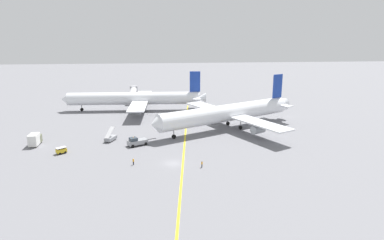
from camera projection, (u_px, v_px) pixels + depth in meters
name	position (u px, v px, depth m)	size (l,w,h in m)	color
ground_plane	(173.00, 163.00, 84.48)	(600.00, 600.00, 0.00)	slate
taxiway_stripe	(184.00, 150.00, 94.47)	(0.50, 120.00, 0.01)	yellow
airliner_at_gate_left	(135.00, 99.00, 141.96)	(60.44, 45.06, 16.30)	white
airliner_being_pushed	(227.00, 113.00, 114.15)	(52.65, 46.87, 17.09)	white
pushback_tug	(137.00, 142.00, 97.81)	(8.50, 5.20, 2.83)	gray
gse_stair_truck_yellow	(111.00, 138.00, 102.05)	(3.56, 4.94, 4.06)	gray
gse_catering_truck_tall	(35.00, 139.00, 97.97)	(2.59, 5.92, 3.50)	#666B4C
gse_baggage_cart_near_cluster	(61.00, 150.00, 91.33)	(3.12, 2.93, 1.71)	gold
ground_crew_ramp_agent_by_cones	(202.00, 164.00, 81.87)	(0.36, 0.36, 1.56)	#4C4C51
ground_crew_marshaller_foreground	(133.00, 161.00, 83.38)	(0.36, 0.36, 1.69)	black
jet_bridge	(133.00, 92.00, 163.17)	(3.84, 18.93, 6.15)	#B7B7BC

